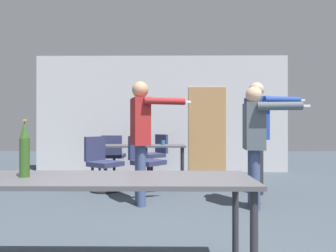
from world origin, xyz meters
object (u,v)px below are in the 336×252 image
object	(u,v)px
person_left_plaid	(257,126)
office_chair_far_right	(155,156)
office_chair_mid_tucked	(113,157)
office_chair_near_pushed	(145,164)
office_chair_far_left	(102,165)
beer_bottle	(25,150)
person_center_tall	(255,135)
person_near_casual	(141,129)
drink_cup	(163,143)

from	to	relation	value
person_left_plaid	office_chair_far_right	size ratio (longest dim) A/B	1.98
office_chair_far_right	office_chair_mid_tucked	world-z (taller)	office_chair_far_right
office_chair_near_pushed	office_chair_far_left	world-z (taller)	office_chair_near_pushed
office_chair_mid_tucked	office_chair_far_right	bearing A→B (deg)	7.18
office_chair_far_right	beer_bottle	xyz separation A→B (m)	(-0.66, -4.60, 0.50)
beer_bottle	office_chair_far_right	bearing A→B (deg)	81.77
office_chair_mid_tucked	office_chair_near_pushed	bearing A→B (deg)	-56.73
person_left_plaid	office_chair_mid_tucked	xyz separation A→B (m)	(-2.69, 1.66, -0.69)
person_center_tall	office_chair_mid_tucked	world-z (taller)	person_center_tall
person_center_tall	office_chair_near_pushed	distance (m)	2.10
person_left_plaid	office_chair_far_right	distance (m)	2.60
office_chair_far_right	beer_bottle	distance (m)	4.67
office_chair_mid_tucked	person_near_casual	bearing A→B (deg)	-69.43
office_chair_far_right	drink_cup	bearing A→B (deg)	159.16
office_chair_mid_tucked	office_chair_far_left	world-z (taller)	office_chair_far_left
office_chair_far_right	drink_cup	world-z (taller)	office_chair_far_right
person_near_casual	office_chair_far_left	size ratio (longest dim) A/B	1.87
person_near_casual	office_chair_far_right	distance (m)	2.59
beer_bottle	drink_cup	world-z (taller)	beer_bottle
person_center_tall	beer_bottle	xyz separation A→B (m)	(-2.15, -1.92, -0.05)
person_near_casual	beer_bottle	xyz separation A→B (m)	(-0.61, -2.08, -0.13)
person_center_tall	office_chair_mid_tucked	bearing A→B (deg)	-130.74
office_chair_near_pushed	person_near_casual	bearing A→B (deg)	40.95
office_chair_near_pushed	office_chair_far_left	size ratio (longest dim) A/B	1.01
person_center_tall	office_chair_mid_tucked	xyz separation A→B (m)	(-2.39, 2.58, -0.56)
office_chair_mid_tucked	beer_bottle	bearing A→B (deg)	-85.83
office_chair_far_right	office_chair_far_left	world-z (taller)	same
person_near_casual	office_chair_far_right	size ratio (longest dim) A/B	1.87
office_chair_far_right	office_chair_mid_tucked	size ratio (longest dim) A/B	1.01
person_near_casual	office_chair_near_pushed	xyz separation A→B (m)	(-0.04, 1.12, -0.62)
person_left_plaid	beer_bottle	size ratio (longest dim) A/B	4.52
person_near_casual	office_chair_near_pushed	world-z (taller)	person_near_casual
person_near_casual	person_center_tall	size ratio (longest dim) A/B	1.06
office_chair_near_pushed	office_chair_far_right	size ratio (longest dim) A/B	1.01
office_chair_far_right	beer_bottle	bearing A→B (deg)	136.05
office_chair_near_pushed	office_chair_far_right	world-z (taller)	office_chair_near_pushed
person_left_plaid	beer_bottle	distance (m)	3.75
office_chair_mid_tucked	beer_bottle	xyz separation A→B (m)	(0.24, -4.50, 0.51)
person_near_casual	office_chair_near_pushed	size ratio (longest dim) A/B	1.86
office_chair_mid_tucked	person_left_plaid	bearing A→B (deg)	-30.60
person_left_plaid	person_center_tall	size ratio (longest dim) A/B	1.12
person_center_tall	office_chair_near_pushed	world-z (taller)	person_center_tall
office_chair_near_pushed	office_chair_mid_tucked	bearing A→B (deg)	-108.85
office_chair_mid_tucked	beer_bottle	size ratio (longest dim) A/B	2.25
person_near_casual	beer_bottle	distance (m)	2.18
person_left_plaid	person_center_tall	bearing A→B (deg)	-29.32
beer_bottle	office_chair_near_pushed	bearing A→B (deg)	79.80
person_left_plaid	office_chair_near_pushed	distance (m)	2.03
person_left_plaid	person_center_tall	world-z (taller)	person_left_plaid
office_chair_near_pushed	office_chair_far_left	distance (m)	0.74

